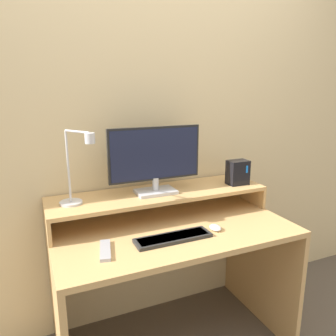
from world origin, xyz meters
TOP-DOWN VIEW (x-y plane):
  - wall_back at (0.00, 0.75)m, footprint 6.00×0.05m
  - desk at (0.00, 0.36)m, footprint 1.28×0.71m
  - monitor_shelf at (0.00, 0.54)m, footprint 1.28×0.35m
  - monitor at (-0.03, 0.53)m, footprint 0.54×0.15m
  - desk_lamp at (-0.47, 0.49)m, footprint 0.18×0.22m
  - router_dock at (0.51, 0.49)m, footprint 0.13×0.09m
  - keyboard at (-0.06, 0.21)m, footprint 0.39×0.11m
  - mouse at (0.19, 0.22)m, footprint 0.06×0.08m
  - remote_control at (-0.40, 0.22)m, footprint 0.09×0.20m

SIDE VIEW (x-z plane):
  - desk at x=0.00m, z-range 0.16..0.91m
  - remote_control at x=-0.40m, z-range 0.75..0.77m
  - keyboard at x=-0.06m, z-range 0.75..0.77m
  - mouse at x=0.19m, z-range 0.75..0.78m
  - monitor_shelf at x=0.00m, z-range 0.80..0.95m
  - router_dock at x=0.51m, z-range 0.90..1.05m
  - desk_lamp at x=-0.47m, z-range 0.88..1.27m
  - monitor at x=-0.03m, z-range 0.91..1.29m
  - wall_back at x=0.00m, z-range 0.00..2.50m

